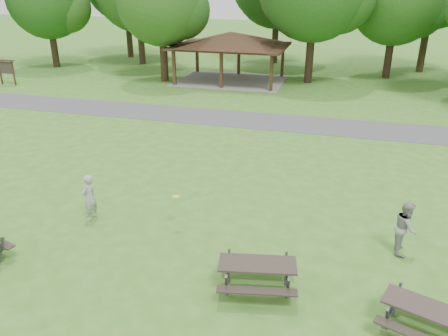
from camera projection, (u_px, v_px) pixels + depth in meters
ground at (154, 258)px, 12.63m from camera, size 160.00×160.00×0.00m
asphalt_path at (254, 120)px, 25.01m from camera, size 120.00×3.20×0.02m
pavilion at (231, 41)px, 33.62m from camera, size 8.60×7.01×3.76m
notice_board at (6, 68)px, 32.93m from camera, size 1.60×0.30×1.88m
tree_row_b at (48, 1)px, 38.09m from camera, size 7.14×6.80×9.28m
tree_row_d at (162, 4)px, 32.45m from camera, size 6.93×6.60×9.27m
tree_row_f at (398, 2)px, 33.56m from camera, size 7.35×7.00×9.55m
picnic_table_middle at (257, 269)px, 11.11m from camera, size 2.23×1.92×0.85m
picnic_table_far at (427, 314)px, 9.66m from camera, size 2.27×2.05×0.82m
frisbee_in_flight at (176, 197)px, 13.74m from camera, size 0.31×0.31×0.02m
frisbee_thrower at (89, 198)px, 14.40m from camera, size 0.46×0.63×1.61m
frisbee_catcher at (405, 227)px, 12.63m from camera, size 0.65×0.82×1.64m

